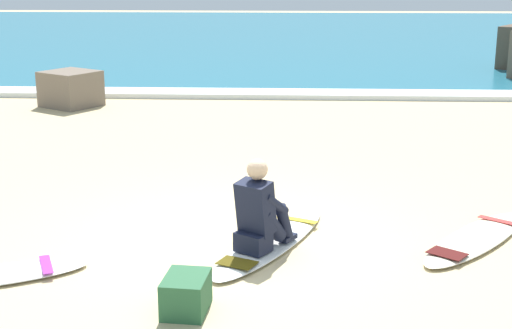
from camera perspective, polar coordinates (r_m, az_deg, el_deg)
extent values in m
plane|color=#CCB584|center=(7.91, -1.97, -6.11)|extent=(80.00, 80.00, 0.00)
cube|color=teal|center=(30.22, 1.42, 9.87)|extent=(80.00, 28.00, 0.10)
cube|color=white|center=(16.63, 0.45, 5.47)|extent=(80.00, 0.90, 0.11)
ellipsoid|color=white|center=(7.87, 1.20, -5.94)|extent=(1.46, 2.36, 0.07)
cube|color=gold|center=(8.42, 3.19, -4.25)|extent=(0.48, 0.29, 0.01)
cube|color=#4C400C|center=(7.23, -1.46, -7.58)|extent=(0.43, 0.37, 0.01)
cube|color=black|center=(7.47, -0.21, -5.96)|extent=(0.41, 0.39, 0.20)
cylinder|color=black|center=(7.61, -0.02, -4.34)|extent=(0.35, 0.42, 0.43)
cylinder|color=black|center=(7.79, 0.77, -4.12)|extent=(0.24, 0.28, 0.42)
cube|color=black|center=(7.91, 1.02, -5.30)|extent=(0.20, 0.24, 0.05)
cylinder|color=black|center=(7.51, 1.23, -4.64)|extent=(0.35, 0.42, 0.43)
cylinder|color=black|center=(7.67, 2.19, -4.44)|extent=(0.24, 0.28, 0.42)
cube|color=black|center=(7.79, 2.49, -5.66)|extent=(0.20, 0.24, 0.05)
cube|color=black|center=(7.38, -0.04, -3.34)|extent=(0.44, 0.43, 0.57)
sphere|color=beige|center=(7.29, 0.10, -0.37)|extent=(0.21, 0.21, 0.21)
cylinder|color=black|center=(7.57, -0.24, -2.67)|extent=(0.29, 0.38, 0.31)
cylinder|color=black|center=(7.42, 1.52, -3.05)|extent=(0.29, 0.38, 0.31)
cube|color=purple|center=(7.47, -15.87, -7.42)|extent=(0.28, 0.48, 0.01)
ellipsoid|color=#EFE5C6|center=(8.30, 16.61, -5.46)|extent=(1.72, 2.00, 0.07)
cube|color=red|center=(8.81, 18.24, -4.12)|extent=(0.44, 0.37, 0.01)
cube|color=#4A1311|center=(7.70, 14.52, -6.63)|extent=(0.43, 0.41, 0.01)
cube|color=#756656|center=(15.88, -14.09, 5.68)|extent=(1.36, 1.35, 0.73)
cube|color=#285B38|center=(6.41, -5.41, -9.91)|extent=(0.40, 0.51, 0.32)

